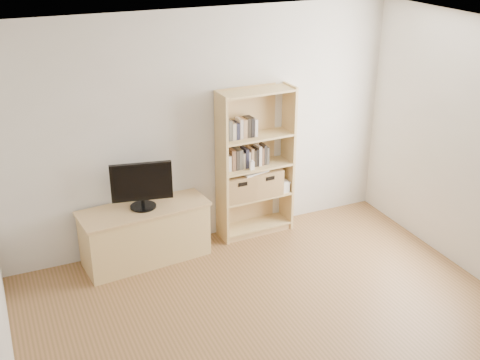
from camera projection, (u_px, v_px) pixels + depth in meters
back_wall at (202, 130)px, 6.54m from camera, size 4.50×0.02×2.60m
ceiling at (332, 57)px, 3.92m from camera, size 4.50×5.00×0.01m
tv_stand at (145, 235)px, 6.45m from camera, size 1.36×0.62×0.60m
bookshelf at (256, 164)px, 6.80m from camera, size 0.88×0.34×1.74m
television at (142, 186)px, 6.22m from camera, size 0.63×0.17×0.50m
books_row_mid at (255, 155)px, 6.78m from camera, size 0.84×0.17×0.23m
books_row_upper at (240, 129)px, 6.56m from camera, size 0.38×0.15×0.20m
baby_monitor at (252, 166)px, 6.67m from camera, size 0.05×0.04×0.10m
basket_left at (237, 186)px, 6.80m from camera, size 0.36×0.30×0.30m
basket_right at (264, 181)px, 6.93m from camera, size 0.38×0.32×0.30m
laptop at (253, 171)px, 6.79m from camera, size 0.34×0.27×0.02m
magazine_stack at (278, 185)px, 7.05m from camera, size 0.18×0.25×0.11m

